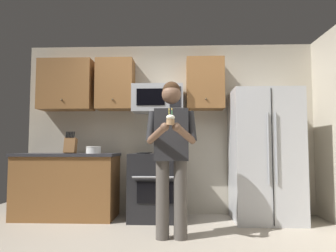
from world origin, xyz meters
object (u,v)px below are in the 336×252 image
microwave (158,99)px  refrigerator (264,155)px  person (171,149)px  bowl_large_white (94,150)px  oven_range (157,186)px  cupcake (170,120)px  knife_block (70,145)px

microwave → refrigerator: (1.50, -0.16, -0.82)m
person → bowl_large_white: bearing=142.3°
oven_range → bowl_large_white: (-0.91, -0.02, 0.51)m
person → cupcake: person is taller
microwave → bowl_large_white: microwave is taller
microwave → knife_block: microwave is taller
person → oven_range: bearing=104.1°
refrigerator → cupcake: 1.79m
microwave → bowl_large_white: bearing=-171.1°
bowl_large_white → oven_range: bearing=1.5°
microwave → refrigerator: size_ratio=0.41×
oven_range → refrigerator: (1.50, -0.04, 0.44)m
refrigerator → knife_block: size_ratio=5.63×
refrigerator → person: bearing=-145.9°
refrigerator → person: size_ratio=1.02×
refrigerator → person: (-1.27, -0.86, 0.10)m
oven_range → knife_block: size_ratio=2.91×
refrigerator → person: 1.54m
knife_block → person: bearing=-30.7°
refrigerator → person: refrigerator is taller
knife_block → person: size_ratio=0.18×
person → refrigerator: bearing=34.1°
oven_range → microwave: microwave is taller
refrigerator → oven_range: bearing=178.5°
knife_block → person: 1.71m
bowl_large_white → person: 1.44m
oven_range → person: bearing=-75.9°
knife_block → cupcake: bearing=-39.2°
cupcake → refrigerator: bearing=43.1°
oven_range → knife_block: 1.37m
cupcake → knife_block: bearing=140.8°
refrigerator → bowl_large_white: bearing=179.6°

